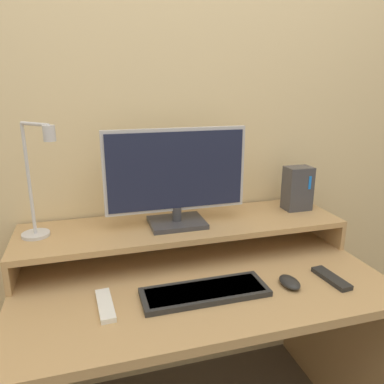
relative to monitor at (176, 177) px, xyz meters
name	(u,v)px	position (x,y,z in m)	size (l,w,h in m)	color
wall_back	(170,110)	(0.03, 0.21, 0.23)	(6.00, 0.05, 2.50)	beige
desk	(198,323)	(0.03, -0.19, -0.51)	(1.25, 0.72, 0.71)	tan
monitor_shelf	(184,227)	(0.03, 0.01, -0.21)	(1.25, 0.33, 0.12)	tan
monitor	(176,177)	(0.00, 0.00, 0.00)	(0.54, 0.17, 0.37)	#38383D
desk_lamp	(38,189)	(-0.48, 0.00, -0.01)	(0.16, 0.16, 0.41)	silver
router_dock	(298,188)	(0.54, 0.04, -0.10)	(0.11, 0.08, 0.19)	#3D3D42
keyboard	(205,292)	(0.01, -0.32, -0.30)	(0.41, 0.14, 0.02)	#282828
mouse	(290,282)	(0.30, -0.35, -0.30)	(0.06, 0.10, 0.03)	black
remote_control	(105,305)	(-0.30, -0.30, -0.30)	(0.05, 0.17, 0.02)	white
remote_secondary	(331,278)	(0.45, -0.35, -0.30)	(0.06, 0.16, 0.02)	black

